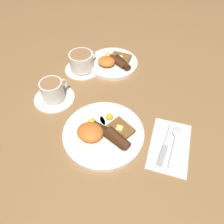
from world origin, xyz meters
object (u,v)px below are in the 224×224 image
Objects in this scene: breakfast_plate_near at (103,133)px; knife at (165,146)px; breakfast_plate_far at (113,62)px; teacup_far at (82,62)px; spoon at (176,136)px; teacup_near at (53,92)px.

breakfast_plate_near is 1.62× the size of knife.
breakfast_plate_far is at bearing 105.05° from breakfast_plate_near.
teacup_far is at bearing -146.92° from breakfast_plate_far.
teacup_far is at bearing 60.44° from knife.
breakfast_plate_near reaches higher than breakfast_plate_far.
spoon reaches higher than knife.
teacup_near is 0.97× the size of spoon.
knife is (0.29, -0.33, -0.01)m from breakfast_plate_far.
spoon is at bearing -41.83° from breakfast_plate_far.
breakfast_plate_near is at bearing -53.90° from teacup_far.
teacup_near is 0.92× the size of knife.
breakfast_plate_near is 0.35m from teacup_far.
teacup_near is 0.46m from spoon.
teacup_near is at bearing 158.33° from breakfast_plate_near.
teacup_far is (-0.21, 0.29, 0.02)m from breakfast_plate_near.
teacup_near is at bearing 88.38° from spoon.
teacup_far reaches higher than breakfast_plate_near.
teacup_near is at bearing 84.15° from knife.
breakfast_plate_near is 0.37m from breakfast_plate_far.
breakfast_plate_near is 0.25m from teacup_near.
spoon is at bearing -24.71° from knife.
spoon is (0.32, -0.29, -0.01)m from breakfast_plate_far.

